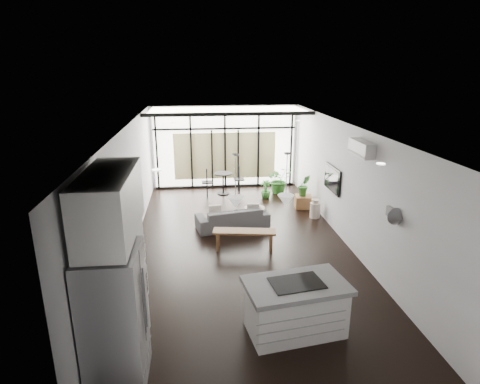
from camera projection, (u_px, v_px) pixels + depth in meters
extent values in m
cube|color=black|center=(241.00, 246.00, 9.43)|extent=(5.00, 10.00, 0.00)
cube|color=silver|center=(242.00, 127.00, 8.59)|extent=(5.00, 10.00, 0.00)
cube|color=silver|center=(128.00, 193.00, 8.75)|extent=(0.02, 10.00, 2.80)
cube|color=silver|center=(349.00, 186.00, 9.28)|extent=(0.02, 10.00, 2.80)
cube|color=silver|center=(225.00, 147.00, 13.75)|extent=(5.00, 0.02, 2.80)
cube|color=silver|center=(295.00, 327.00, 4.27)|extent=(5.00, 0.02, 2.80)
cube|color=black|center=(225.00, 148.00, 13.64)|extent=(5.00, 0.20, 2.80)
cube|color=silver|center=(227.00, 109.00, 12.39)|extent=(4.70, 1.90, 0.06)
cube|color=#CAC284|center=(225.00, 156.00, 13.79)|extent=(3.50, 0.02, 1.60)
cube|color=white|center=(295.00, 307.00, 6.30)|extent=(1.70, 1.16, 0.86)
cube|color=black|center=(297.00, 283.00, 6.17)|extent=(0.88, 0.65, 0.01)
cube|color=#ACACB1|center=(115.00, 318.00, 5.18)|extent=(0.73, 0.91, 1.89)
cube|color=white|center=(122.00, 273.00, 5.87)|extent=(0.60, 0.63, 2.33)
cube|color=white|center=(110.00, 204.00, 5.18)|extent=(0.62, 1.75, 0.86)
cone|color=silver|center=(236.00, 202.00, 6.27)|extent=(0.26, 0.26, 0.18)
cone|color=silver|center=(286.00, 200.00, 6.35)|extent=(0.26, 0.26, 0.18)
imported|color=#525255|center=(232.00, 214.00, 10.43)|extent=(1.94, 0.90, 0.73)
cube|color=brown|center=(244.00, 240.00, 9.23)|extent=(1.47, 0.58, 0.46)
cylinder|color=beige|center=(254.00, 215.00, 10.76)|extent=(0.64, 0.64, 0.45)
cube|color=brown|center=(303.00, 202.00, 11.97)|extent=(0.54, 0.54, 0.37)
imported|color=#2B6924|center=(279.00, 183.00, 13.31)|extent=(1.02, 1.09, 0.71)
imported|color=#2B6924|center=(266.00, 193.00, 12.82)|extent=(0.53, 0.67, 0.33)
imported|color=#2B6924|center=(304.00, 191.00, 11.88)|extent=(0.39, 0.67, 0.29)
cylinder|color=beige|center=(315.00, 209.00, 11.14)|extent=(0.29, 0.29, 0.54)
cube|color=black|center=(223.00, 184.00, 13.20)|extent=(1.54, 0.89, 0.70)
cube|color=black|center=(332.00, 179.00, 10.25)|extent=(0.05, 1.10, 0.65)
cube|color=silver|center=(362.00, 148.00, 8.19)|extent=(0.22, 0.90, 0.30)
cube|color=black|center=(125.00, 194.00, 8.23)|extent=(0.04, 0.70, 0.90)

